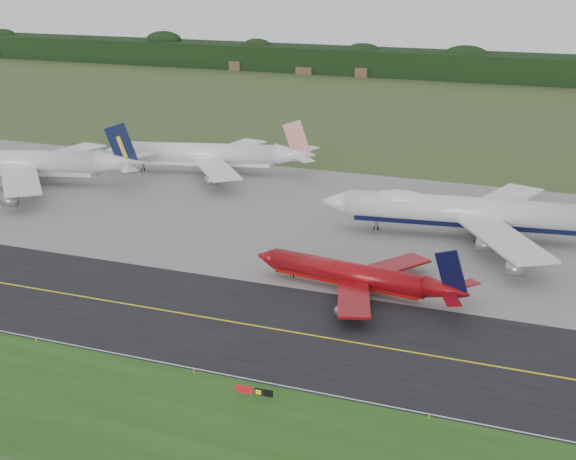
{
  "coord_description": "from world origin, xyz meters",
  "views": [
    {
      "loc": [
        45.27,
        -106.83,
        53.77
      ],
      "look_at": [
        -3.92,
        22.0,
        6.78
      ],
      "focal_mm": 50.0,
      "sensor_mm": 36.0,
      "label": 1
    }
  ],
  "objects_px": {
    "jet_ba_747": "(475,212)",
    "jet_star_tail": "(210,155)",
    "taxiway_sign": "(254,391)",
    "jet_red_737": "(358,276)",
    "jet_navy_gold": "(24,163)"
  },
  "relations": [
    {
      "from": "jet_ba_747",
      "to": "jet_red_737",
      "type": "height_order",
      "value": "jet_ba_747"
    },
    {
      "from": "jet_red_737",
      "to": "jet_navy_gold",
      "type": "relative_size",
      "value": 0.64
    },
    {
      "from": "jet_red_737",
      "to": "jet_navy_gold",
      "type": "bearing_deg",
      "value": 159.41
    },
    {
      "from": "jet_ba_747",
      "to": "taxiway_sign",
      "type": "bearing_deg",
      "value": -102.87
    },
    {
      "from": "jet_ba_747",
      "to": "jet_navy_gold",
      "type": "relative_size",
      "value": 1.05
    },
    {
      "from": "jet_ba_747",
      "to": "jet_star_tail",
      "type": "bearing_deg",
      "value": 159.25
    },
    {
      "from": "jet_ba_747",
      "to": "jet_star_tail",
      "type": "xyz_separation_m",
      "value": [
        -72.36,
        27.41,
        -0.54
      ]
    },
    {
      "from": "jet_star_tail",
      "to": "taxiway_sign",
      "type": "xyz_separation_m",
      "value": [
        55.61,
        -100.73,
        -3.71
      ]
    },
    {
      "from": "jet_navy_gold",
      "to": "taxiway_sign",
      "type": "height_order",
      "value": "jet_navy_gold"
    },
    {
      "from": "jet_red_737",
      "to": "taxiway_sign",
      "type": "height_order",
      "value": "jet_red_737"
    },
    {
      "from": "jet_star_tail",
      "to": "taxiway_sign",
      "type": "relative_size",
      "value": 10.88
    },
    {
      "from": "jet_star_tail",
      "to": "taxiway_sign",
      "type": "distance_m",
      "value": 115.12
    },
    {
      "from": "jet_ba_747",
      "to": "jet_navy_gold",
      "type": "bearing_deg",
      "value": 179.17
    },
    {
      "from": "jet_navy_gold",
      "to": "jet_star_tail",
      "type": "bearing_deg",
      "value": 33.68
    },
    {
      "from": "jet_red_737",
      "to": "jet_star_tail",
      "type": "height_order",
      "value": "jet_star_tail"
    }
  ]
}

